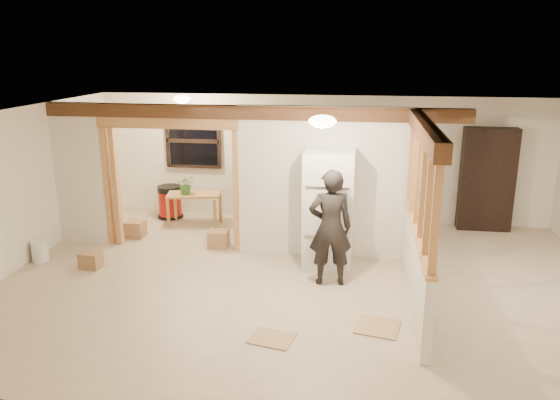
% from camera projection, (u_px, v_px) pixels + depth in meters
% --- Properties ---
extents(floor, '(9.00, 6.50, 0.01)m').
position_uv_depth(floor, '(301.00, 283.00, 8.16)').
color(floor, '#C9B395').
rests_on(floor, ground).
extents(ceiling, '(9.00, 6.50, 0.01)m').
position_uv_depth(ceiling, '(303.00, 115.00, 7.49)').
color(ceiling, white).
extents(wall_back, '(9.00, 0.01, 2.50)m').
position_uv_depth(wall_back, '(320.00, 158.00, 10.92)').
color(wall_back, silver).
rests_on(wall_back, floor).
extents(wall_front, '(9.00, 0.01, 2.50)m').
position_uv_depth(wall_front, '(262.00, 303.00, 4.73)').
color(wall_front, silver).
rests_on(wall_front, floor).
extents(wall_left, '(0.01, 6.50, 2.50)m').
position_uv_depth(wall_left, '(15.00, 190.00, 8.47)').
color(wall_left, silver).
rests_on(wall_left, floor).
extents(partition_left_stub, '(0.90, 0.12, 2.50)m').
position_uv_depth(partition_left_stub, '(80.00, 174.00, 9.55)').
color(partition_left_stub, silver).
rests_on(partition_left_stub, floor).
extents(partition_center, '(2.80, 0.12, 2.50)m').
position_uv_depth(partition_center, '(322.00, 183.00, 8.94)').
color(partition_center, silver).
rests_on(partition_center, floor).
extents(doorway_frame, '(2.46, 0.14, 2.20)m').
position_uv_depth(doorway_frame, '(171.00, 186.00, 9.35)').
color(doorway_frame, tan).
rests_on(doorway_frame, floor).
extents(header_beam_back, '(7.00, 0.18, 0.22)m').
position_uv_depth(header_beam_back, '(250.00, 112.00, 8.81)').
color(header_beam_back, '#55341D').
rests_on(header_beam_back, ceiling).
extents(header_beam_right, '(0.18, 3.30, 0.22)m').
position_uv_depth(header_beam_right, '(425.00, 130.00, 6.91)').
color(header_beam_right, '#55341D').
rests_on(header_beam_right, ceiling).
extents(pony_wall, '(0.12, 3.20, 1.00)m').
position_uv_depth(pony_wall, '(415.00, 268.00, 7.42)').
color(pony_wall, silver).
rests_on(pony_wall, floor).
extents(stud_partition, '(0.14, 3.20, 1.32)m').
position_uv_depth(stud_partition, '(421.00, 185.00, 7.11)').
color(stud_partition, tan).
rests_on(stud_partition, pony_wall).
extents(window_back, '(1.12, 0.10, 1.10)m').
position_uv_depth(window_back, '(193.00, 141.00, 11.14)').
color(window_back, black).
rests_on(window_back, wall_back).
extents(ceiling_dome_main, '(0.36, 0.36, 0.16)m').
position_uv_depth(ceiling_dome_main, '(322.00, 121.00, 6.98)').
color(ceiling_dome_main, '#FFEABF').
rests_on(ceiling_dome_main, ceiling).
extents(ceiling_dome_util, '(0.32, 0.32, 0.14)m').
position_uv_depth(ceiling_dome_util, '(182.00, 99.00, 10.04)').
color(ceiling_dome_util, '#FFEABF').
rests_on(ceiling_dome_util, ceiling).
extents(hanging_bulb, '(0.07, 0.07, 0.07)m').
position_uv_depth(hanging_bulb, '(198.00, 120.00, 9.38)').
color(hanging_bulb, '#FFD88C').
rests_on(hanging_bulb, ceiling).
extents(refrigerator, '(0.77, 0.75, 1.88)m').
position_uv_depth(refrigerator, '(328.00, 209.00, 8.59)').
color(refrigerator, white).
rests_on(refrigerator, floor).
extents(woman, '(0.69, 0.51, 1.74)m').
position_uv_depth(woman, '(330.00, 228.00, 7.91)').
color(woman, black).
rests_on(woman, floor).
extents(work_table, '(1.10, 0.70, 0.64)m').
position_uv_depth(work_table, '(195.00, 209.00, 10.73)').
color(work_table, tan).
rests_on(work_table, floor).
extents(potted_plant, '(0.41, 0.38, 0.38)m').
position_uv_depth(potted_plant, '(186.00, 184.00, 10.56)').
color(potted_plant, '#246229').
rests_on(potted_plant, work_table).
extents(shop_vac, '(0.63, 0.63, 0.68)m').
position_uv_depth(shop_vac, '(170.00, 202.00, 11.19)').
color(shop_vac, '#A01309').
rests_on(shop_vac, floor).
extents(bookshelf, '(0.98, 0.33, 1.96)m').
position_uv_depth(bookshelf, '(487.00, 180.00, 10.32)').
color(bookshelf, black).
rests_on(bookshelf, floor).
extents(bucket, '(0.28, 0.28, 0.34)m').
position_uv_depth(bucket, '(40.00, 251.00, 8.93)').
color(bucket, white).
rests_on(bucket, floor).
extents(box_util_a, '(0.36, 0.31, 0.30)m').
position_uv_depth(box_util_a, '(218.00, 239.00, 9.59)').
color(box_util_a, '#9A704A').
rests_on(box_util_a, floor).
extents(box_util_b, '(0.33, 0.33, 0.30)m').
position_uv_depth(box_util_b, '(135.00, 229.00, 10.10)').
color(box_util_b, '#9A704A').
rests_on(box_util_b, floor).
extents(box_front, '(0.33, 0.28, 0.26)m').
position_uv_depth(box_front, '(91.00, 260.00, 8.67)').
color(box_front, '#9A704A').
rests_on(box_front, floor).
extents(floor_panel_near, '(0.62, 0.62, 0.02)m').
position_uv_depth(floor_panel_near, '(378.00, 327.00, 6.85)').
color(floor_panel_near, tan).
rests_on(floor_panel_near, floor).
extents(floor_panel_far, '(0.59, 0.51, 0.02)m').
position_uv_depth(floor_panel_far, '(272.00, 339.00, 6.57)').
color(floor_panel_far, tan).
rests_on(floor_panel_far, floor).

